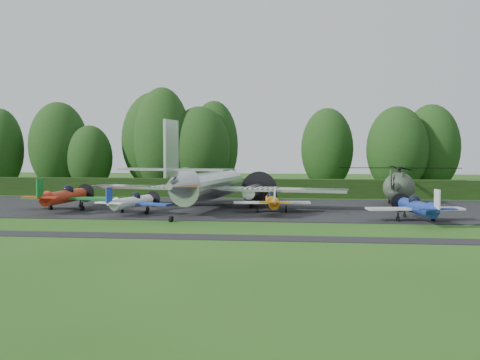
# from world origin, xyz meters

# --- Properties ---
(ground) EXTENTS (160.00, 160.00, 0.00)m
(ground) POSITION_xyz_m (0.00, 0.00, 0.00)
(ground) COLOR #1F4C15
(ground) RESTS_ON ground
(apron) EXTENTS (70.00, 18.00, 0.01)m
(apron) POSITION_xyz_m (0.00, 10.00, 0.00)
(apron) COLOR black
(apron) RESTS_ON ground
(taxiway_verge) EXTENTS (70.00, 2.00, 0.00)m
(taxiway_verge) POSITION_xyz_m (0.00, -6.00, 0.00)
(taxiway_verge) COLOR black
(taxiway_verge) RESTS_ON ground
(hedgerow) EXTENTS (90.00, 1.60, 2.00)m
(hedgerow) POSITION_xyz_m (0.00, 21.00, 0.00)
(hedgerow) COLOR black
(hedgerow) RESTS_ON ground
(transport_plane) EXTENTS (23.48, 18.01, 7.53)m
(transport_plane) POSITION_xyz_m (0.37, 8.85, 2.10)
(transport_plane) COLOR silver
(transport_plane) RESTS_ON ground
(light_plane_red) EXTENTS (7.79, 8.19, 2.99)m
(light_plane_red) POSITION_xyz_m (-11.49, 6.00, 1.25)
(light_plane_red) COLOR #B42610
(light_plane_red) RESTS_ON ground
(light_plane_white) EXTENTS (6.24, 6.57, 2.40)m
(light_plane_white) POSITION_xyz_m (-5.13, 4.43, 1.00)
(light_plane_white) COLOR white
(light_plane_white) RESTS_ON ground
(light_plane_orange) EXTENTS (6.25, 6.57, 2.40)m
(light_plane_orange) POSITION_xyz_m (5.90, 6.36, 1.00)
(light_plane_orange) COLOR orange
(light_plane_orange) RESTS_ON ground
(light_plane_blue) EXTENTS (6.88, 7.23, 2.64)m
(light_plane_blue) POSITION_xyz_m (16.39, 2.04, 1.10)
(light_plane_blue) COLOR navy
(light_plane_blue) RESTS_ON ground
(helicopter) EXTENTS (11.10, 12.99, 3.57)m
(helicopter) POSITION_xyz_m (17.29, 14.04, 1.92)
(helicopter) COLOR #3A4535
(helicopter) RESTS_ON ground
(tree_0) EXTENTS (5.79, 5.79, 10.59)m
(tree_0) POSITION_xyz_m (-31.02, 29.70, 5.28)
(tree_0) COLOR black
(tree_0) RESTS_ON ground
(tree_1) EXTENTS (7.33, 7.33, 10.41)m
(tree_1) POSITION_xyz_m (19.77, 29.54, 5.19)
(tree_1) COLOR black
(tree_1) RESTS_ON ground
(tree_2) EXTENTS (6.16, 6.16, 11.38)m
(tree_2) POSITION_xyz_m (-2.76, 30.59, 5.67)
(tree_2) COLOR black
(tree_2) RESTS_ON ground
(tree_4) EXTENTS (7.14, 7.14, 10.85)m
(tree_4) POSITION_xyz_m (24.41, 32.58, 5.42)
(tree_4) COLOR black
(tree_4) RESTS_ON ground
(tree_5) EXTENTS (7.61, 7.61, 11.42)m
(tree_5) POSITION_xyz_m (-23.33, 30.35, 5.70)
(tree_5) COLOR black
(tree_5) RESTS_ON ground
(tree_6) EXTENTS (5.75, 5.75, 8.29)m
(tree_6) POSITION_xyz_m (-18.66, 29.22, 4.13)
(tree_6) COLOR black
(tree_6) RESTS_ON ground
(tree_7) EXTENTS (6.86, 6.86, 12.72)m
(tree_7) POSITION_xyz_m (-8.49, 26.82, 6.35)
(tree_7) COLOR black
(tree_7) RESTS_ON ground
(tree_8) EXTENTS (6.75, 6.75, 10.59)m
(tree_8) POSITION_xyz_m (11.64, 33.79, 5.28)
(tree_8) COLOR black
(tree_8) RESTS_ON ground
(tree_10) EXTENTS (7.54, 7.54, 10.45)m
(tree_10) POSITION_xyz_m (-4.07, 27.70, 5.22)
(tree_10) COLOR black
(tree_10) RESTS_ON ground
(tree_11) EXTENTS (8.74, 8.74, 12.77)m
(tree_11) POSITION_xyz_m (-10.89, 32.24, 6.38)
(tree_11) COLOR black
(tree_11) RESTS_ON ground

